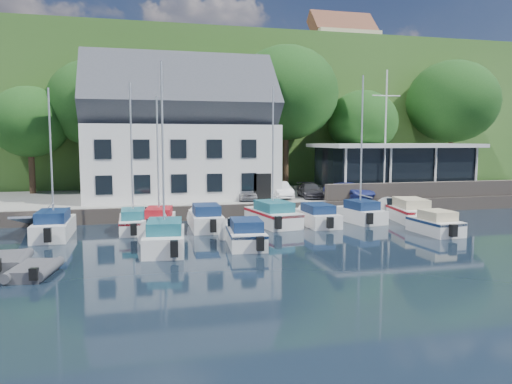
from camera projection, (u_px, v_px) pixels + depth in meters
ground at (357, 250)px, 24.68m from camera, size 180.00×180.00×0.00m
quay at (264, 199)px, 41.50m from camera, size 60.00×13.00×1.00m
quay_face at (288, 210)px, 35.23m from camera, size 60.00×0.30×1.00m
hillside at (195, 125)px, 83.62m from camera, size 160.00×75.00×16.00m
field_patch at (232, 82)px, 92.45m from camera, size 50.00×30.00×0.30m
farmhouse at (342, 46)px, 78.11m from camera, size 10.40×7.00×8.20m
harbor_building at (180, 141)px, 38.32m from camera, size 14.40×8.20×8.70m
club_pavilion at (393, 168)px, 42.48m from camera, size 13.20×7.20×4.10m
seawall at (435, 190)px, 38.44m from camera, size 18.00×0.50×1.20m
gangway at (32, 232)px, 29.32m from camera, size 1.20×6.00×1.40m
car_silver at (246, 192)px, 36.86m from camera, size 1.52×3.37×1.12m
car_white at (279, 190)px, 38.02m from camera, size 1.36×3.79×1.24m
car_dgrey at (310, 190)px, 38.31m from camera, size 2.02×3.97×1.10m
car_blue at (349, 190)px, 37.82m from camera, size 2.63×4.06×1.29m
flagpole at (385, 134)px, 38.39m from camera, size 2.34×0.20×9.73m
tree_0 at (31, 140)px, 40.92m from camera, size 6.44×6.44×8.80m
tree_1 at (97, 126)px, 42.50m from camera, size 8.21×8.21×11.22m
tree_2 at (215, 123)px, 44.75m from camera, size 8.67×8.67×11.85m
tree_3 at (286, 118)px, 45.21m from camera, size 9.43×9.43×12.88m
tree_4 at (362, 139)px, 47.37m from camera, size 6.67×6.67×9.11m
tree_5 at (452, 123)px, 49.48m from camera, size 8.96×8.96×12.24m
boat_r1_0 at (51, 154)px, 27.50m from camera, size 2.14×6.79×9.28m
boat_r1_1 at (132, 162)px, 29.31m from camera, size 1.74×6.06×8.20m
boat_r1_2 at (158, 159)px, 29.45m from camera, size 2.73×6.05×8.64m
boat_r1_3 at (206, 217)px, 30.35m from camera, size 2.18×5.98×1.54m
boat_r1_4 at (273, 150)px, 31.35m from camera, size 3.26×7.05×9.54m
boat_r1_5 at (316, 214)px, 31.87m from camera, size 2.06×6.10×1.37m
boat_r1_6 at (361, 155)px, 32.62m from camera, size 2.82×5.56×8.87m
boat_r1_7 at (409, 209)px, 33.44m from camera, size 3.29×7.16×1.55m
boat_r2_1 at (163, 155)px, 24.03m from camera, size 2.78×6.49×9.42m
boat_r2_2 at (245, 232)px, 25.56m from camera, size 2.50×5.76×1.40m
boat_r2_4 at (435, 222)px, 28.81m from camera, size 2.16×4.87×1.39m
dinghy_0 at (6, 259)px, 21.19m from camera, size 1.88×3.08×0.71m
dinghy_1 at (34, 268)px, 19.84m from camera, size 2.10×2.99×0.64m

